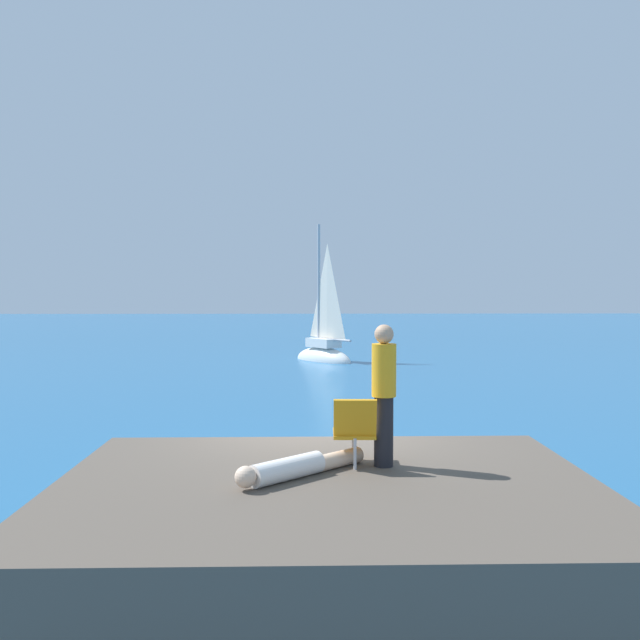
% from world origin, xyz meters
% --- Properties ---
extents(ground_plane, '(160.00, 160.00, 0.00)m').
position_xyz_m(ground_plane, '(0.00, 0.00, 0.00)').
color(ground_plane, '#236093').
extents(shore_ledge, '(5.73, 4.38, 1.01)m').
position_xyz_m(shore_ledge, '(0.07, -2.76, 0.50)').
color(shore_ledge, brown).
rests_on(shore_ledge, ground).
extents(boulder_seaward, '(1.46, 1.51, 0.88)m').
position_xyz_m(boulder_seaward, '(1.73, -0.00, 0.00)').
color(boulder_seaward, brown).
rests_on(boulder_seaward, ground).
extents(boulder_inland, '(1.42, 1.36, 0.61)m').
position_xyz_m(boulder_inland, '(0.41, -0.76, 0.00)').
color(boulder_inland, '#534546').
rests_on(boulder_inland, ground).
extents(sailboat_near, '(2.97, 3.42, 6.47)m').
position_xyz_m(sailboat_near, '(0.68, 19.32, 0.35)').
color(sailboat_near, white).
rests_on(sailboat_near, ground).
extents(person_sunbather, '(1.39, 1.29, 0.25)m').
position_xyz_m(person_sunbather, '(-0.26, -2.62, 1.12)').
color(person_sunbather, white).
rests_on(person_sunbather, shore_ledge).
extents(person_standing, '(0.28, 0.28, 1.62)m').
position_xyz_m(person_standing, '(0.73, -2.15, 1.87)').
color(person_standing, black).
rests_on(person_standing, shore_ledge).
extents(beach_chair, '(0.50, 0.61, 0.80)m').
position_xyz_m(beach_chair, '(0.40, -2.14, 1.45)').
color(beach_chair, orange).
rests_on(beach_chair, shore_ledge).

